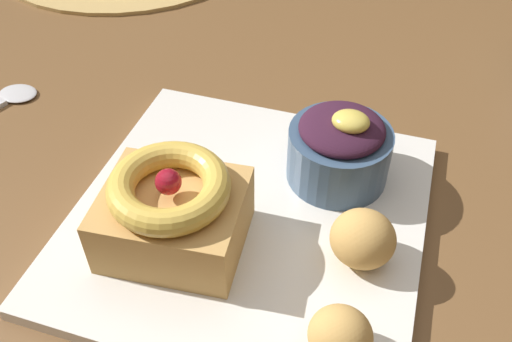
% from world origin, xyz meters
% --- Properties ---
extents(dining_table, '(1.24, 1.16, 0.73)m').
position_xyz_m(dining_table, '(0.00, 0.00, 0.64)').
color(dining_table, brown).
rests_on(dining_table, ground_plane).
extents(front_plate, '(0.27, 0.27, 0.01)m').
position_xyz_m(front_plate, '(0.07, -0.11, 0.74)').
color(front_plate, white).
rests_on(front_plate, dining_table).
extents(cake_slice, '(0.11, 0.09, 0.07)m').
position_xyz_m(cake_slice, '(0.03, -0.15, 0.78)').
color(cake_slice, tan).
rests_on(cake_slice, front_plate).
extents(berry_ramekin, '(0.08, 0.08, 0.07)m').
position_xyz_m(berry_ramekin, '(0.13, -0.04, 0.77)').
color(berry_ramekin, '#3D5675').
rests_on(berry_ramekin, front_plate).
extents(fritter_front, '(0.04, 0.04, 0.04)m').
position_xyz_m(fritter_front, '(0.16, -0.20, 0.76)').
color(fritter_front, tan).
rests_on(fritter_front, front_plate).
extents(fritter_middle, '(0.05, 0.04, 0.04)m').
position_xyz_m(fritter_middle, '(0.16, -0.13, 0.76)').
color(fritter_middle, tan).
rests_on(fritter_middle, front_plate).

